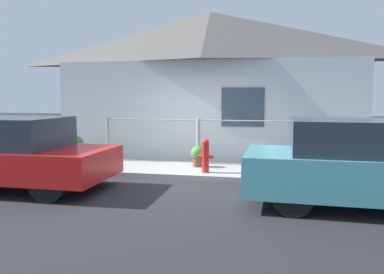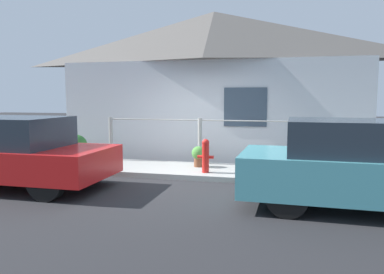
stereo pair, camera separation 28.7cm
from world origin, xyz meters
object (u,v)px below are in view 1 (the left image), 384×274
object	(u,v)px
car_right	(370,165)
potted_plant_near_hydrant	(197,155)
fire_hydrant	(205,155)
potted_plant_by_fence	(73,147)
car_left	(15,153)

from	to	relation	value
car_right	potted_plant_near_hydrant	xyz separation A→B (m)	(-3.23, 2.37, -0.31)
fire_hydrant	potted_plant_by_fence	xyz separation A→B (m)	(-3.60, 0.73, -0.02)
car_right	car_left	bearing A→B (deg)	-178.40
potted_plant_near_hydrant	car_left	bearing A→B (deg)	-142.62
car_left	potted_plant_by_fence	distance (m)	2.48
fire_hydrant	potted_plant_near_hydrant	world-z (taller)	fire_hydrant
car_left	fire_hydrant	world-z (taller)	car_left
car_right	potted_plant_by_fence	world-z (taller)	car_right
car_left	potted_plant_by_fence	bearing A→B (deg)	94.40
car_left	car_right	distance (m)	6.33
fire_hydrant	potted_plant_by_fence	world-z (taller)	fire_hydrant
car_left	car_right	size ratio (longest dim) A/B	0.91
fire_hydrant	potted_plant_by_fence	distance (m)	3.67
car_left	potted_plant_near_hydrant	bearing A→B (deg)	37.49
car_right	potted_plant_near_hydrant	size ratio (longest dim) A/B	8.16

